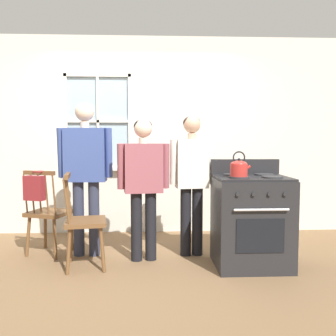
% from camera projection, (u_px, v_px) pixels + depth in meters
% --- Properties ---
extents(ground_plane, '(16.00, 16.00, 0.00)m').
position_uv_depth(ground_plane, '(139.00, 264.00, 3.90)').
color(ground_plane, brown).
extents(wall_back, '(6.40, 0.16, 2.70)m').
position_uv_depth(wall_back, '(143.00, 136.00, 5.19)').
color(wall_back, silver).
rests_on(wall_back, ground_plane).
extents(chair_by_window, '(0.53, 0.52, 0.96)m').
position_uv_depth(chair_by_window, '(48.00, 214.00, 4.22)').
color(chair_by_window, brown).
rests_on(chair_by_window, ground_plane).
extents(chair_near_wall, '(0.46, 0.47, 0.96)m').
position_uv_depth(chair_near_wall, '(83.00, 223.00, 3.78)').
color(chair_near_wall, brown).
rests_on(chair_near_wall, ground_plane).
extents(person_elderly_left, '(0.60, 0.23, 1.70)m').
position_uv_depth(person_elderly_left, '(85.00, 163.00, 4.12)').
color(person_elderly_left, '#2D3347').
rests_on(person_elderly_left, ground_plane).
extents(person_teen_center, '(0.56, 0.26, 1.51)m').
position_uv_depth(person_teen_center, '(143.00, 176.00, 3.97)').
color(person_teen_center, black).
rests_on(person_teen_center, ground_plane).
extents(person_adult_right, '(0.51, 0.24, 1.56)m').
position_uv_depth(person_adult_right, '(192.00, 173.00, 4.14)').
color(person_adult_right, black).
rests_on(person_adult_right, ground_plane).
extents(stove, '(0.74, 0.68, 1.08)m').
position_uv_depth(stove, '(251.00, 220.00, 3.82)').
color(stove, '#232326').
rests_on(stove, ground_plane).
extents(kettle, '(0.21, 0.17, 0.25)m').
position_uv_depth(kettle, '(239.00, 168.00, 3.64)').
color(kettle, red).
rests_on(kettle, stove).
extents(potted_plant, '(0.16, 0.16, 0.22)m').
position_uv_depth(potted_plant, '(82.00, 163.00, 5.09)').
color(potted_plant, '#935B3D').
rests_on(potted_plant, wall_back).
extents(handbag, '(0.24, 0.23, 0.31)m').
position_uv_depth(handbag, '(34.00, 187.00, 3.96)').
color(handbag, maroon).
rests_on(handbag, chair_by_window).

